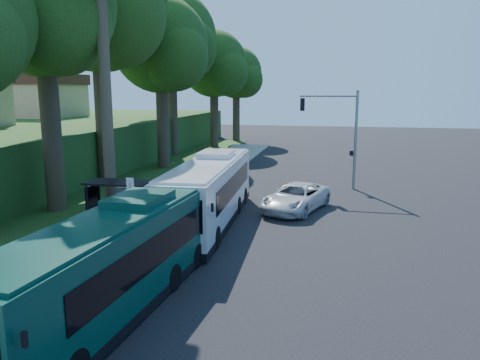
% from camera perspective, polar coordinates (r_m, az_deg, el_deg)
% --- Properties ---
extents(ground, '(140.00, 140.00, 0.00)m').
position_cam_1_polar(ground, '(25.26, 3.20, -5.23)').
color(ground, black).
rests_on(ground, ground).
extents(sidewalk, '(4.50, 70.00, 0.12)m').
position_cam_1_polar(sidewalk, '(27.28, -12.16, -4.11)').
color(sidewalk, gray).
rests_on(sidewalk, ground).
extents(red_curb, '(0.25, 30.00, 0.13)m').
position_cam_1_polar(red_curb, '(22.87, -10.96, -6.99)').
color(red_curb, maroon).
rests_on(red_curb, ground).
extents(grass_verge, '(8.00, 70.00, 0.06)m').
position_cam_1_polar(grass_verge, '(34.17, -17.49, -1.40)').
color(grass_verge, '#234719').
rests_on(grass_verge, ground).
extents(bus_shelter, '(3.20, 1.51, 2.55)m').
position_cam_1_polar(bus_shelter, '(24.35, -14.97, -1.82)').
color(bus_shelter, black).
rests_on(bus_shelter, ground).
extents(stop_sign_pole, '(0.35, 0.06, 3.17)m').
position_cam_1_polar(stop_sign_pole, '(21.62, -13.16, -2.58)').
color(stop_sign_pole, gray).
rests_on(stop_sign_pole, ground).
extents(traffic_signal_pole, '(4.10, 0.30, 7.00)m').
position_cam_1_polar(traffic_signal_pole, '(34.09, 12.25, 6.30)').
color(traffic_signal_pole, gray).
rests_on(traffic_signal_pole, ground).
extents(hillside_backdrop, '(24.00, 60.00, 8.80)m').
position_cam_1_polar(hillside_backdrop, '(49.47, -25.41, 4.55)').
color(hillside_backdrop, '#234719').
rests_on(hillside_backdrop, ground).
extents(tree_0, '(8.40, 8.00, 15.70)m').
position_cam_1_polar(tree_0, '(29.16, -22.79, 18.35)').
color(tree_0, '#382B1E').
rests_on(tree_0, ground).
extents(tree_1, '(10.50, 10.00, 18.26)m').
position_cam_1_polar(tree_1, '(36.68, -16.82, 19.43)').
color(tree_1, '#382B1E').
rests_on(tree_1, ground).
extents(tree_2, '(8.82, 8.40, 15.12)m').
position_cam_1_polar(tree_2, '(43.04, -9.56, 15.38)').
color(tree_2, '#382B1E').
rests_on(tree_2, ground).
extents(tree_3, '(10.08, 9.60, 17.28)m').
position_cam_1_polar(tree_3, '(51.32, -8.37, 16.35)').
color(tree_3, '#382B1E').
rests_on(tree_3, ground).
extents(tree_4, '(8.40, 8.00, 14.14)m').
position_cam_1_polar(tree_4, '(58.03, -3.12, 13.58)').
color(tree_4, '#382B1E').
rests_on(tree_4, ground).
extents(tree_5, '(7.35, 7.00, 12.86)m').
position_cam_1_polar(tree_5, '(65.54, -0.39, 12.62)').
color(tree_5, '#382B1E').
rests_on(tree_5, ground).
extents(white_bus, '(3.20, 12.25, 3.62)m').
position_cam_1_polar(white_bus, '(24.92, -3.75, -1.28)').
color(white_bus, silver).
rests_on(white_bus, ground).
extents(teal_bus, '(3.24, 11.69, 3.44)m').
position_cam_1_polar(teal_bus, '(15.57, -15.11, -9.53)').
color(teal_bus, '#0A392E').
rests_on(teal_bus, ground).
extents(pickup, '(4.19, 6.16, 1.57)m').
position_cam_1_polar(pickup, '(27.82, 6.84, -2.12)').
color(pickup, silver).
rests_on(pickup, ground).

